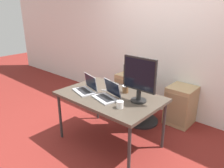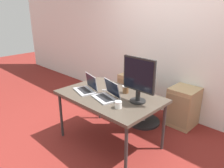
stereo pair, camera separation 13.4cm
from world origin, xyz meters
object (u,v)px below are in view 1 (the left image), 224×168
at_px(cabinet_left, 129,90).
at_px(office_chair, 141,102).
at_px(cabinet_right, 181,105).
at_px(coffee_cup_white, 120,105).
at_px(monitor, 139,78).
at_px(laptop_left, 86,88).
at_px(laptop_right, 107,95).
at_px(water_bottle, 130,69).
at_px(coffee_cup_brown, 125,89).

bearing_deg(cabinet_left, office_chair, -38.13).
distance_m(cabinet_right, coffee_cup_white, 1.51).
distance_m(cabinet_left, monitor, 1.66).
xyz_separation_m(cabinet_left, coffee_cup_white, (0.92, -1.42, 0.47)).
xyz_separation_m(office_chair, laptop_left, (-0.37, -0.87, 0.41)).
xyz_separation_m(laptop_right, monitor, (0.36, 0.20, 0.26)).
distance_m(cabinet_right, laptop_left, 1.66).
xyz_separation_m(cabinet_right, water_bottle, (-1.08, 0.00, 0.43)).
bearing_deg(laptop_right, cabinet_right, 70.41).
distance_m(office_chair, cabinet_right, 0.68).
bearing_deg(water_bottle, coffee_cup_white, -57.10).
xyz_separation_m(office_chair, coffee_cup_white, (0.33, -0.96, 0.41)).
height_order(coffee_cup_white, coffee_cup_brown, coffee_cup_brown).
bearing_deg(coffee_cup_white, water_bottle, 122.90).
height_order(laptop_right, monitor, monitor).
bearing_deg(water_bottle, cabinet_right, -0.12).
bearing_deg(cabinet_right, coffee_cup_brown, -112.42).
distance_m(monitor, coffee_cup_brown, 0.42).
bearing_deg(cabinet_left, monitor, -48.79).
xyz_separation_m(cabinet_right, laptop_right, (-0.47, -1.31, 0.48)).
relative_size(cabinet_right, laptop_right, 1.68).
bearing_deg(monitor, coffee_cup_brown, 159.00).
distance_m(laptop_left, coffee_cup_brown, 0.56).
bearing_deg(laptop_right, monitor, 28.39).
bearing_deg(office_chair, cabinet_left, 141.87).
xyz_separation_m(cabinet_right, coffee_cup_white, (-0.16, -1.42, 0.47)).
distance_m(water_bottle, monitor, 1.52).
relative_size(office_chair, laptop_left, 2.68).
distance_m(cabinet_left, water_bottle, 0.43).
distance_m(cabinet_right, coffee_cup_brown, 1.18).
relative_size(laptop_right, monitor, 0.68).
height_order(monitor, coffee_cup_brown, monitor).
distance_m(laptop_right, coffee_cup_brown, 0.32).
bearing_deg(laptop_left, coffee_cup_brown, 36.57).
bearing_deg(coffee_cup_brown, laptop_right, -99.94).
relative_size(laptop_left, coffee_cup_brown, 3.79).
bearing_deg(monitor, coffee_cup_white, -100.37).
distance_m(office_chair, water_bottle, 0.84).
height_order(water_bottle, coffee_cup_brown, water_bottle).
relative_size(cabinet_right, laptop_left, 1.66).
relative_size(office_chair, water_bottle, 4.76).
relative_size(monitor, coffee_cup_white, 6.74).
bearing_deg(cabinet_right, monitor, -95.38).
xyz_separation_m(cabinet_left, cabinet_right, (1.08, 0.00, 0.00)).
xyz_separation_m(office_chair, monitor, (0.39, -0.65, 0.67)).
bearing_deg(cabinet_right, laptop_right, -109.59).
bearing_deg(coffee_cup_brown, cabinet_left, 123.90).
xyz_separation_m(cabinet_right, laptop_left, (-0.86, -1.33, 0.48)).
bearing_deg(office_chair, water_bottle, 141.74).
distance_m(water_bottle, laptop_left, 1.35).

